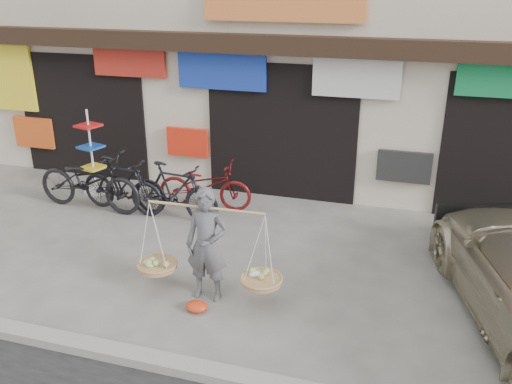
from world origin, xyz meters
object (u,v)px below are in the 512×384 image
(bike_0, at_px, (89,181))
(bike_2, at_px, (205,185))
(bike_1, at_px, (122,185))
(display_rack, at_px, (92,160))
(bike_3, at_px, (175,191))
(street_vendor, at_px, (207,249))

(bike_0, distance_m, bike_2, 2.22)
(bike_1, height_order, bike_2, bike_1)
(bike_0, xyz_separation_m, display_rack, (-0.41, 0.78, 0.13))
(bike_1, relative_size, bike_3, 1.00)
(street_vendor, xyz_separation_m, bike_2, (-1.20, 2.91, -0.27))
(bike_0, distance_m, bike_1, 0.67)
(bike_1, bearing_deg, bike_2, -60.59)
(street_vendor, bearing_deg, bike_3, 122.55)
(street_vendor, height_order, bike_3, street_vendor)
(display_rack, bearing_deg, bike_2, -2.41)
(street_vendor, bearing_deg, bike_2, 111.02)
(bike_0, height_order, bike_2, bike_0)
(bike_0, xyz_separation_m, bike_2, (2.11, 0.67, -0.10))
(bike_1, bearing_deg, street_vendor, -124.14)
(street_vendor, distance_m, bike_2, 3.16)
(bike_2, bearing_deg, bike_1, 107.02)
(street_vendor, xyz_separation_m, display_rack, (-3.72, 3.01, -0.04))
(bike_1, xyz_separation_m, display_rack, (-1.07, 0.71, 0.17))
(street_vendor, bearing_deg, bike_1, 137.56)
(street_vendor, distance_m, bike_3, 2.79)
(bike_1, xyz_separation_m, bike_2, (1.45, 0.60, -0.06))
(bike_1, relative_size, display_rack, 1.02)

